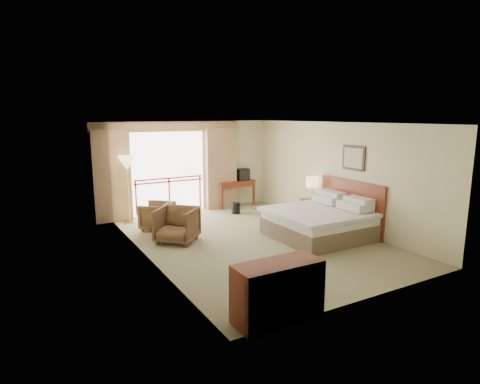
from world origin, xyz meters
TOP-DOWN VIEW (x-y plane):
  - floor at (0.00, 0.00)m, footprint 7.00×7.00m
  - ceiling at (0.00, 0.00)m, footprint 7.00×7.00m
  - wall_back at (0.00, 3.50)m, footprint 5.00×0.00m
  - wall_front at (0.00, -3.50)m, footprint 5.00×0.00m
  - wall_left at (-2.50, 0.00)m, footprint 0.00×7.00m
  - wall_right at (2.50, 0.00)m, footprint 0.00×7.00m
  - balcony_door at (-0.80, 3.48)m, footprint 2.40×0.00m
  - balcony_railing at (-0.80, 3.46)m, footprint 2.09×0.03m
  - curtain_left at (-2.45, 3.35)m, footprint 1.00×0.26m
  - curtain_right at (0.85, 3.35)m, footprint 1.00×0.26m
  - valance at (-0.80, 3.38)m, footprint 4.40×0.22m
  - hvac_vent at (1.30, 3.47)m, footprint 0.50×0.04m
  - bed at (1.50, -0.60)m, footprint 2.13×2.06m
  - headboard at (2.46, -0.60)m, footprint 0.06×2.10m
  - framed_art at (2.47, -0.60)m, footprint 0.04×0.72m
  - nightstand at (2.21, 0.54)m, footprint 0.46×0.54m
  - table_lamp at (2.21, 0.59)m, footprint 0.33×0.33m
  - phone at (2.16, 0.39)m, footprint 0.18×0.14m
  - desk at (1.34, 3.42)m, footprint 1.26×0.61m
  - tv at (1.64, 3.36)m, footprint 0.40×0.32m
  - coffee_maker at (0.99, 3.36)m, footprint 0.14×0.14m
  - cup at (1.14, 3.31)m, footprint 0.08×0.08m
  - wastebasket at (0.88, 2.43)m, footprint 0.32×0.32m
  - armchair_far at (-1.66, 1.98)m, footprint 1.07×1.07m
  - armchair_near at (-1.60, 0.75)m, footprint 1.23×1.24m
  - side_table at (-1.79, 1.44)m, footprint 0.45×0.45m
  - book at (-1.79, 1.44)m, footprint 0.17×0.22m
  - floor_lamp at (-2.11, 3.01)m, footprint 0.46×0.46m
  - dresser at (-1.65, -3.34)m, footprint 1.28×0.54m

SIDE VIEW (x-z plane):
  - floor at x=0.00m, z-range 0.00..0.00m
  - armchair_far at x=-1.66m, z-range -0.35..0.35m
  - armchair_near at x=-1.60m, z-range -0.40..0.40m
  - wastebasket at x=0.88m, z-range 0.00..0.32m
  - nightstand at x=2.21m, z-range 0.00..0.63m
  - side_table at x=-1.79m, z-range 0.09..0.59m
  - bed at x=1.50m, z-range -0.11..0.86m
  - dresser at x=-1.65m, z-range 0.00..0.85m
  - book at x=-1.79m, z-range 0.49..0.51m
  - desk at x=1.34m, z-range 0.23..1.05m
  - headboard at x=2.46m, z-range 0.00..1.30m
  - phone at x=2.16m, z-range 0.63..0.71m
  - balcony_railing at x=-0.80m, z-range 0.30..1.32m
  - cup at x=1.14m, z-range 0.82..0.91m
  - coffee_maker at x=0.99m, z-range 0.82..1.07m
  - tv at x=1.64m, z-range 0.82..1.18m
  - table_lamp at x=2.21m, z-range 0.80..1.39m
  - balcony_door at x=-0.80m, z-range 0.00..2.40m
  - curtain_left at x=-2.45m, z-range 0.00..2.50m
  - curtain_right at x=0.85m, z-range 0.00..2.50m
  - wall_left at x=-2.50m, z-range -2.15..4.85m
  - wall_right at x=2.50m, z-range -2.15..4.85m
  - wall_back at x=0.00m, z-range -1.15..3.85m
  - wall_front at x=0.00m, z-range -1.15..3.85m
  - floor_lamp at x=-2.11m, z-range 0.65..2.46m
  - framed_art at x=2.47m, z-range 1.55..2.15m
  - hvac_vent at x=1.30m, z-range 2.10..2.60m
  - valance at x=-0.80m, z-range 2.41..2.69m
  - ceiling at x=0.00m, z-range 2.70..2.70m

